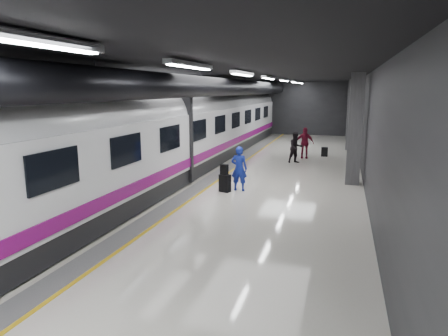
% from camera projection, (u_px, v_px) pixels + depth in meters
% --- Properties ---
extents(ground, '(40.00, 40.00, 0.00)m').
position_uv_depth(ground, '(233.00, 187.00, 15.94)').
color(ground, silver).
rests_on(ground, ground).
extents(platform_hall, '(10.02, 40.02, 4.51)m').
position_uv_depth(platform_hall, '(233.00, 97.00, 16.24)').
color(platform_hall, black).
rests_on(platform_hall, ground).
extents(train, '(3.05, 38.00, 4.05)m').
position_uv_depth(train, '(158.00, 133.00, 16.46)').
color(train, black).
rests_on(train, ground).
extents(traveler_main, '(0.63, 0.42, 1.72)m').
position_uv_depth(traveler_main, '(239.00, 169.00, 15.28)').
color(traveler_main, '#1B30CB').
rests_on(traveler_main, ground).
extents(suitcase_main, '(0.47, 0.38, 0.67)m').
position_uv_depth(suitcase_main, '(225.00, 183.00, 15.17)').
color(suitcase_main, black).
rests_on(suitcase_main, ground).
extents(shoulder_bag, '(0.33, 0.25, 0.39)m').
position_uv_depth(shoulder_bag, '(224.00, 169.00, 15.07)').
color(shoulder_bag, black).
rests_on(shoulder_bag, suitcase_main).
extents(traveler_far_a, '(1.02, 0.98, 1.66)m').
position_uv_depth(traveler_far_a, '(296.00, 147.00, 21.09)').
color(traveler_far_a, black).
rests_on(traveler_far_a, ground).
extents(traveler_far_b, '(1.06, 0.52, 1.74)m').
position_uv_depth(traveler_far_b, '(304.00, 143.00, 22.62)').
color(traveler_far_b, maroon).
rests_on(traveler_far_b, ground).
extents(suitcase_far, '(0.37, 0.25, 0.54)m').
position_uv_depth(suitcase_far, '(324.00, 152.00, 23.27)').
color(suitcase_far, black).
rests_on(suitcase_far, ground).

